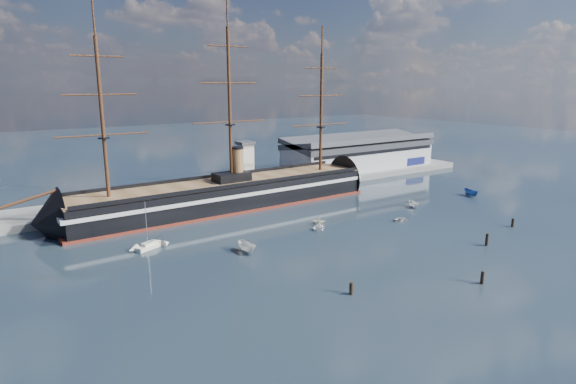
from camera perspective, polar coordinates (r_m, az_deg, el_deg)
ground at (r=127.90m, az=1.13°, el=-3.15°), size 600.00×600.00×0.00m
quay at (r=162.46m, az=-3.32°, el=0.32°), size 180.00×18.00×2.00m
warehouse at (r=192.56m, az=8.41°, el=4.61°), size 63.00×21.00×11.60m
quay_tower at (r=154.61m, az=-5.02°, el=3.33°), size 5.00×5.00×15.00m
warship at (r=137.33m, az=-8.03°, el=-0.41°), size 113.06×18.28×53.94m
sailboat at (r=109.51m, az=-16.06°, el=-6.10°), size 6.86×4.33×10.60m
motorboat_a at (r=103.38m, az=-4.86°, el=-7.17°), size 7.09×2.63×2.83m
motorboat_b at (r=119.44m, az=3.81°, el=-4.36°), size 2.22×3.17×1.37m
motorboat_c at (r=143.53m, az=14.65°, el=-1.79°), size 6.06×4.00×2.27m
motorboat_d at (r=122.99m, az=3.64°, el=-3.84°), size 4.71×5.84×1.98m
motorboat_e at (r=129.15m, az=13.36°, el=-3.35°), size 1.51×2.85×1.26m
motorboat_f at (r=163.41m, az=20.86°, el=-0.45°), size 7.04×3.77×2.67m
piling_near_left at (r=84.68m, az=7.48°, el=-11.94°), size 0.64×0.64×2.86m
piling_near_mid at (r=94.68m, az=21.98°, el=-10.05°), size 0.64×0.64×3.10m
piling_near_right at (r=115.95m, az=22.45°, el=-5.88°), size 0.64×0.64×3.50m
piling_far_right at (r=133.03m, az=25.04°, el=-3.77°), size 0.64×0.64×2.91m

